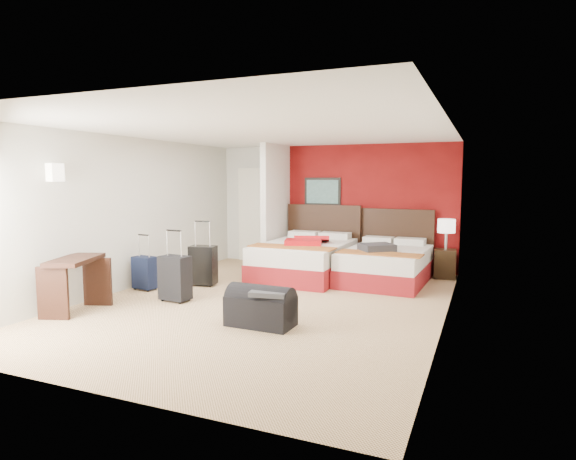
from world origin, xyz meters
The scene contains 17 objects.
ground centered at (0.00, 0.00, 0.00)m, with size 6.50×6.50×0.00m, color tan.
room_walls centered at (-1.40, 1.42, 1.26)m, with size 5.02×6.52×2.50m.
red_accent_panel centered at (0.75, 3.23, 1.25)m, with size 3.50×0.04×2.50m, color maroon.
partition_wall centered at (-1.00, 2.61, 1.25)m, with size 0.12×1.20×2.50m, color silver.
entry_door centered at (-1.75, 3.20, 1.02)m, with size 0.82×0.06×2.05m, color silver.
bed_left centered at (-0.13, 1.96, 0.32)m, with size 1.48×2.12×0.64m, color silver.
bed_right centered at (1.34, 2.10, 0.29)m, with size 1.36×1.95×0.58m, color white.
red_suitcase_open centered at (-0.03, 1.86, 0.69)m, with size 0.64×0.88×0.11m, color #B60F15.
jacket_bundle centered at (1.24, 1.80, 0.65)m, with size 0.54×0.43×0.13m, color #323337.
nightstand centered at (2.28, 2.88, 0.26)m, with size 0.38×0.38×0.53m, color black.
table_lamp centered at (2.28, 2.88, 0.81)m, with size 0.31×0.31×0.56m, color silver.
suitcase_black centered at (-1.48, 0.64, 0.33)m, with size 0.43×0.27×0.65m, color black.
suitcase_charcoal centered at (-1.29, -0.42, 0.32)m, with size 0.44×0.27×0.65m, color black.
suitcase_navy centered at (-2.19, 0.00, 0.26)m, with size 0.37×0.23×0.52m, color #101832.
duffel_bag centered at (0.41, -1.01, 0.21)m, with size 0.82×0.44×0.42m, color black.
jacket_draped centered at (0.56, -1.06, 0.45)m, with size 0.44×0.37×0.06m, color #37383C.
desk centered at (-2.18, -1.43, 0.38)m, with size 0.45×0.90×0.75m, color black.
Camera 1 is at (2.93, -6.20, 1.82)m, focal length 29.75 mm.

